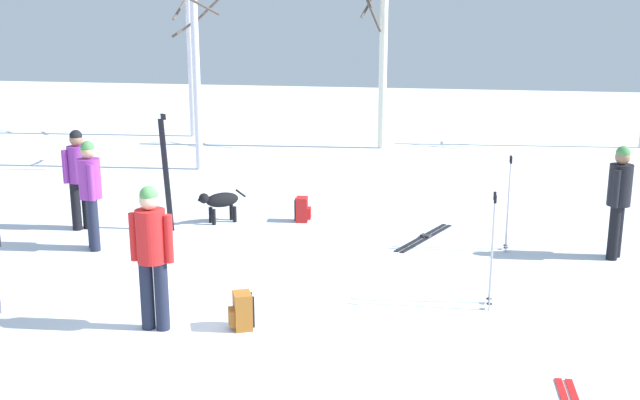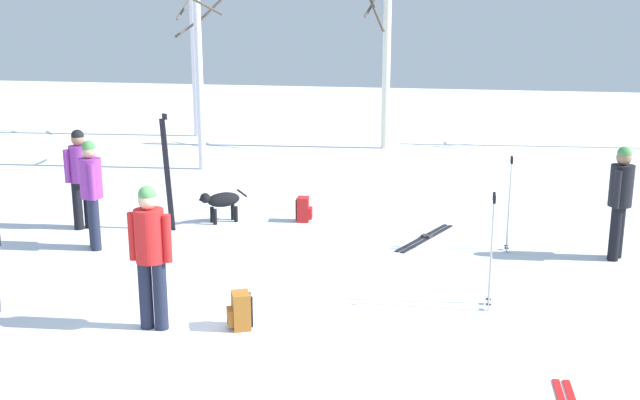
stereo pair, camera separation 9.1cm
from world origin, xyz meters
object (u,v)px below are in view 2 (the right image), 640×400
(ski_poles_0, at_px, (491,248))
(person_4, at_px, (80,173))
(ski_pair_planted_0, at_px, (167,173))
(birch_tree_1, at_px, (198,46))
(person_2, at_px, (150,248))
(person_1, at_px, (620,195))
(birch_tree_2, at_px, (386,38))
(person_0, at_px, (91,188))
(ski_poles_1, at_px, (509,202))
(backpack_0, at_px, (240,311))
(birch_tree_0, at_px, (194,37))
(dog, at_px, (221,201))
(ski_pair_lying_0, at_px, (425,238))
(backpack_1, at_px, (304,210))

(ski_poles_0, bearing_deg, person_4, 161.39)
(ski_pair_planted_0, height_order, birch_tree_1, birch_tree_1)
(person_2, height_order, ski_poles_0, person_2)
(person_1, relative_size, birch_tree_2, 0.29)
(person_1, bearing_deg, person_4, -179.53)
(birch_tree_2, bearing_deg, person_0, -108.58)
(ski_poles_1, bearing_deg, person_4, -178.99)
(ski_poles_1, relative_size, birch_tree_1, 0.27)
(backpack_0, xyz_separation_m, birch_tree_0, (-5.60, 13.53, 2.71))
(dog, relative_size, ski_poles_0, 0.49)
(person_2, relative_size, backpack_0, 3.90)
(person_2, relative_size, ski_poles_1, 1.15)
(person_4, bearing_deg, person_2, -51.94)
(person_0, bearing_deg, dog, 51.84)
(person_1, bearing_deg, ski_pair_lying_0, 170.05)
(person_1, bearing_deg, birch_tree_0, 136.16)
(person_4, distance_m, dog, 2.42)
(ski_poles_1, bearing_deg, person_0, -169.84)
(person_4, bearing_deg, dog, 20.94)
(person_0, height_order, birch_tree_1, birch_tree_1)
(backpack_0, bearing_deg, birch_tree_1, 112.74)
(backpack_1, bearing_deg, birch_tree_1, 129.66)
(backpack_0, bearing_deg, dog, 111.41)
(person_0, distance_m, backpack_0, 4.11)
(person_0, bearing_deg, person_4, 126.24)
(birch_tree_0, bearing_deg, person_4, -80.37)
(backpack_1, bearing_deg, person_0, -142.36)
(dog, bearing_deg, ski_pair_lying_0, -4.22)
(person_2, height_order, ski_poles_1, person_2)
(person_2, height_order, birch_tree_1, birch_tree_1)
(person_2, bearing_deg, birch_tree_1, 106.70)
(person_4, height_order, birch_tree_1, birch_tree_1)
(person_4, xyz_separation_m, dog, (2.19, 0.84, -0.59))
(birch_tree_0, relative_size, birch_tree_2, 0.96)
(person_1, height_order, backpack_0, person_1)
(ski_pair_lying_0, distance_m, birch_tree_2, 9.10)
(birch_tree_0, bearing_deg, person_1, -43.84)
(birch_tree_1, xyz_separation_m, birch_tree_2, (3.89, 3.74, 0.10))
(dog, height_order, ski_pair_lying_0, dog)
(dog, height_order, backpack_1, dog)
(person_4, height_order, ski_pair_planted_0, ski_pair_planted_0)
(ski_pair_lying_0, xyz_separation_m, ski_poles_0, (0.97, -2.85, 0.77))
(ski_poles_1, relative_size, backpack_0, 3.40)
(ski_pair_planted_0, distance_m, ski_poles_0, 5.87)
(ski_pair_planted_0, bearing_deg, backpack_0, -57.07)
(dog, height_order, birch_tree_2, birch_tree_2)
(ski_poles_0, distance_m, birch_tree_2, 11.80)
(backpack_1, distance_m, birch_tree_2, 8.30)
(person_2, distance_m, birch_tree_1, 9.58)
(person_1, height_order, ski_pair_lying_0, person_1)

